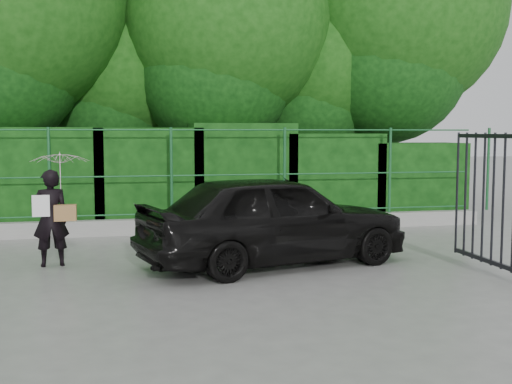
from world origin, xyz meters
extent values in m
plane|color=gray|center=(0.00, 0.00, 0.00)|extent=(80.00, 80.00, 0.00)
cube|color=#9E9E99|center=(0.00, 4.50, 0.15)|extent=(14.00, 0.25, 0.30)
cylinder|color=#1B572B|center=(-1.90, 4.50, 1.20)|extent=(0.06, 0.06, 1.80)
cylinder|color=#1B572B|center=(0.40, 4.50, 1.20)|extent=(0.06, 0.06, 1.80)
cylinder|color=#1B572B|center=(2.70, 4.50, 1.20)|extent=(0.06, 0.06, 1.80)
cylinder|color=#1B572B|center=(5.00, 4.50, 1.20)|extent=(0.06, 0.06, 1.80)
cylinder|color=#1B572B|center=(7.30, 4.50, 1.20)|extent=(0.06, 0.06, 1.80)
cylinder|color=#1B572B|center=(0.00, 4.50, 0.40)|extent=(13.60, 0.03, 0.03)
cylinder|color=#1B572B|center=(0.00, 4.50, 1.15)|extent=(13.60, 0.03, 0.03)
cylinder|color=#1B572B|center=(0.00, 4.50, 2.05)|extent=(13.60, 0.03, 0.03)
cube|color=black|center=(-2.00, 5.50, 1.05)|extent=(2.20, 1.20, 2.10)
cube|color=black|center=(0.00, 5.50, 1.05)|extent=(2.20, 1.20, 2.10)
cube|color=black|center=(2.00, 5.50, 1.10)|extent=(2.20, 1.20, 2.19)
cube|color=black|center=(4.00, 5.50, 0.99)|extent=(2.20, 1.20, 1.97)
cube|color=black|center=(6.00, 5.50, 0.88)|extent=(2.20, 1.20, 1.76)
cylinder|color=black|center=(-3.00, 7.20, 2.25)|extent=(0.36, 0.36, 4.50)
cylinder|color=black|center=(-0.50, 8.50, 1.62)|extent=(0.36, 0.36, 3.25)
sphere|color=#14470F|center=(-0.50, 8.50, 3.58)|extent=(3.90, 3.90, 3.90)
cylinder|color=black|center=(2.00, 7.50, 2.12)|extent=(0.36, 0.36, 4.25)
sphere|color=#14470F|center=(2.00, 7.50, 4.68)|extent=(5.10, 5.10, 5.10)
cylinder|color=black|center=(4.50, 8.20, 1.75)|extent=(0.36, 0.36, 3.50)
sphere|color=#14470F|center=(4.50, 8.20, 3.85)|extent=(4.20, 4.20, 4.20)
cylinder|color=black|center=(6.50, 7.80, 2.38)|extent=(0.36, 0.36, 4.75)
sphere|color=#14470F|center=(6.50, 7.80, 5.23)|extent=(5.70, 5.70, 5.70)
cube|color=black|center=(4.60, -0.05, 0.15)|extent=(0.05, 2.00, 0.06)
cube|color=black|center=(4.60, -0.05, 1.95)|extent=(0.05, 2.00, 0.06)
cylinder|color=black|center=(4.60, -0.25, 1.05)|extent=(0.04, 0.04, 1.90)
cylinder|color=black|center=(4.60, 0.00, 1.05)|extent=(0.04, 0.04, 1.90)
cylinder|color=black|center=(4.60, 0.25, 1.05)|extent=(0.04, 0.04, 1.90)
cylinder|color=black|center=(4.60, 0.50, 1.05)|extent=(0.04, 0.04, 1.90)
cylinder|color=black|center=(4.60, 0.75, 1.05)|extent=(0.04, 0.04, 1.90)
cylinder|color=black|center=(4.60, 1.00, 1.05)|extent=(0.04, 0.04, 1.90)
imported|color=black|center=(-1.61, 1.75, 0.73)|extent=(0.58, 0.43, 1.45)
imported|color=#FBCAE6|center=(-1.46, 1.80, 1.33)|extent=(0.84, 0.86, 0.77)
cube|color=olive|center=(-1.39, 1.67, 0.81)|extent=(0.32, 0.15, 0.24)
cube|color=white|center=(-1.73, 1.63, 0.93)|extent=(0.25, 0.02, 0.32)
imported|color=black|center=(1.68, 1.16, 0.70)|extent=(4.43, 2.71, 1.41)
camera|label=1|loc=(-0.56, -8.16, 2.00)|focal=45.00mm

